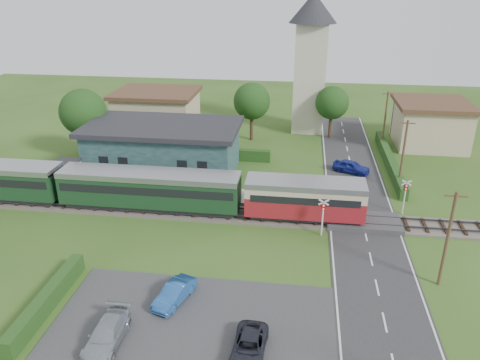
# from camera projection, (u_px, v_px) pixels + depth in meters

# --- Properties ---
(ground) EXTENTS (120.00, 120.00, 0.00)m
(ground) POSITION_uv_depth(u_px,v_px,m) (244.00, 228.00, 39.23)
(ground) COLOR #2D4C19
(railway_track) EXTENTS (76.00, 3.20, 0.49)m
(railway_track) POSITION_uv_depth(u_px,v_px,m) (247.00, 215.00, 41.00)
(railway_track) COLOR #4C443D
(railway_track) RESTS_ON ground
(road) EXTENTS (6.00, 70.00, 0.05)m
(road) POSITION_uv_depth(u_px,v_px,m) (366.00, 236.00, 37.97)
(road) COLOR #28282B
(road) RESTS_ON ground
(car_park) EXTENTS (17.00, 9.00, 0.08)m
(car_park) POSITION_uv_depth(u_px,v_px,m) (194.00, 322.00, 28.51)
(car_park) COLOR #333335
(car_park) RESTS_ON ground
(crossing_deck) EXTENTS (6.20, 3.40, 0.45)m
(crossing_deck) POSITION_uv_depth(u_px,v_px,m) (364.00, 222.00, 39.71)
(crossing_deck) COLOR #333335
(crossing_deck) RESTS_ON ground
(platform) EXTENTS (30.00, 3.00, 0.45)m
(platform) POSITION_uv_depth(u_px,v_px,m) (148.00, 192.00, 45.10)
(platform) COLOR gray
(platform) RESTS_ON ground
(equipment_hut) EXTENTS (2.30, 2.30, 2.55)m
(equipment_hut) POSITION_uv_depth(u_px,v_px,m) (68.00, 173.00, 45.49)
(equipment_hut) COLOR beige
(equipment_hut) RESTS_ON platform
(station_building) EXTENTS (16.00, 9.00, 5.30)m
(station_building) POSITION_uv_depth(u_px,v_px,m) (164.00, 148.00, 49.37)
(station_building) COLOR #1B3A3E
(station_building) RESTS_ON ground
(train) EXTENTS (43.20, 2.90, 3.40)m
(train) POSITION_uv_depth(u_px,v_px,m) (115.00, 186.00, 41.64)
(train) COLOR #232328
(train) RESTS_ON ground
(church_tower) EXTENTS (6.00, 6.00, 17.60)m
(church_tower) POSITION_uv_depth(u_px,v_px,m) (311.00, 54.00, 59.93)
(church_tower) COLOR beige
(church_tower) RESTS_ON ground
(house_west) EXTENTS (10.80, 8.80, 5.50)m
(house_west) POSITION_uv_depth(u_px,v_px,m) (157.00, 111.00, 62.67)
(house_west) COLOR tan
(house_west) RESTS_ON ground
(house_east) EXTENTS (8.80, 8.80, 5.50)m
(house_east) POSITION_uv_depth(u_px,v_px,m) (430.00, 123.00, 57.41)
(house_east) COLOR tan
(house_east) RESTS_ON ground
(hedge_carpark) EXTENTS (0.80, 9.00, 1.20)m
(hedge_carpark) POSITION_uv_depth(u_px,v_px,m) (47.00, 301.00, 29.46)
(hedge_carpark) COLOR #193814
(hedge_carpark) RESTS_ON ground
(hedge_roadside) EXTENTS (0.80, 18.00, 1.20)m
(hedge_roadside) POSITION_uv_depth(u_px,v_px,m) (389.00, 161.00, 51.75)
(hedge_roadside) COLOR #193814
(hedge_roadside) RESTS_ON ground
(hedge_station) EXTENTS (22.00, 0.80, 1.30)m
(hedge_station) POSITION_uv_depth(u_px,v_px,m) (176.00, 152.00, 54.28)
(hedge_station) COLOR #193814
(hedge_station) RESTS_ON ground
(tree_a) EXTENTS (5.20, 5.20, 8.00)m
(tree_a) POSITION_uv_depth(u_px,v_px,m) (83.00, 112.00, 52.27)
(tree_a) COLOR #332316
(tree_a) RESTS_ON ground
(tree_b) EXTENTS (4.60, 4.60, 7.34)m
(tree_b) POSITION_uv_depth(u_px,v_px,m) (252.00, 101.00, 58.34)
(tree_b) COLOR #332316
(tree_b) RESTS_ON ground
(tree_c) EXTENTS (4.20, 4.20, 6.78)m
(tree_c) POSITION_uv_depth(u_px,v_px,m) (332.00, 103.00, 59.06)
(tree_c) COLOR #332316
(tree_c) RESTS_ON ground
(utility_pole_b) EXTENTS (1.40, 0.22, 7.00)m
(utility_pole_b) POSITION_uv_depth(u_px,v_px,m) (447.00, 239.00, 30.56)
(utility_pole_b) COLOR #473321
(utility_pole_b) RESTS_ON ground
(utility_pole_c) EXTENTS (1.40, 0.22, 7.00)m
(utility_pole_c) POSITION_uv_depth(u_px,v_px,m) (403.00, 154.00, 45.09)
(utility_pole_c) COLOR #473321
(utility_pole_c) RESTS_ON ground
(utility_pole_d) EXTENTS (1.40, 0.22, 7.00)m
(utility_pole_d) POSITION_uv_depth(u_px,v_px,m) (385.00, 119.00, 55.98)
(utility_pole_d) COLOR #473321
(utility_pole_d) RESTS_ON ground
(crossing_signal_near) EXTENTS (0.84, 0.28, 3.28)m
(crossing_signal_near) POSITION_uv_depth(u_px,v_px,m) (323.00, 212.00, 37.20)
(crossing_signal_near) COLOR silver
(crossing_signal_near) RESTS_ON ground
(crossing_signal_far) EXTENTS (0.84, 0.28, 3.28)m
(crossing_signal_far) POSITION_uv_depth(u_px,v_px,m) (405.00, 192.00, 40.67)
(crossing_signal_far) COLOR silver
(crossing_signal_far) RESTS_ON ground
(streetlamp_west) EXTENTS (0.30, 0.30, 5.15)m
(streetlamp_west) POSITION_uv_depth(u_px,v_px,m) (91.00, 117.00, 58.90)
(streetlamp_west) COLOR #3F3F47
(streetlamp_west) RESTS_ON ground
(streetlamp_east) EXTENTS (0.30, 0.30, 5.15)m
(streetlamp_east) POSITION_uv_depth(u_px,v_px,m) (393.00, 113.00, 60.53)
(streetlamp_east) COLOR #3F3F47
(streetlamp_east) RESTS_ON ground
(car_on_road) EXTENTS (4.19, 3.05, 1.33)m
(car_on_road) POSITION_uv_depth(u_px,v_px,m) (351.00, 167.00, 49.87)
(car_on_road) COLOR navy
(car_on_road) RESTS_ON road
(car_park_blue) EXTENTS (2.34, 3.87, 1.20)m
(car_park_blue) POSITION_uv_depth(u_px,v_px,m) (175.00, 293.00, 30.03)
(car_park_blue) COLOR #22539B
(car_park_blue) RESTS_ON car_park
(car_park_silver) EXTENTS (1.85, 4.42, 1.27)m
(car_park_silver) POSITION_uv_depth(u_px,v_px,m) (107.00, 334.00, 26.52)
(car_park_silver) COLOR #959EA6
(car_park_silver) RESTS_ON car_park
(car_park_dark) EXTENTS (1.96, 3.99, 1.09)m
(car_park_dark) POSITION_uv_depth(u_px,v_px,m) (249.00, 347.00, 25.78)
(car_park_dark) COLOR #23242F
(car_park_dark) RESTS_ON car_park
(pedestrian_near) EXTENTS (0.63, 0.46, 1.61)m
(pedestrian_near) POSITION_uv_depth(u_px,v_px,m) (223.00, 190.00, 43.19)
(pedestrian_near) COLOR gray
(pedestrian_near) RESTS_ON platform
(pedestrian_far) EXTENTS (0.72, 0.86, 1.58)m
(pedestrian_far) POSITION_uv_depth(u_px,v_px,m) (68.00, 178.00, 45.64)
(pedestrian_far) COLOR gray
(pedestrian_far) RESTS_ON platform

